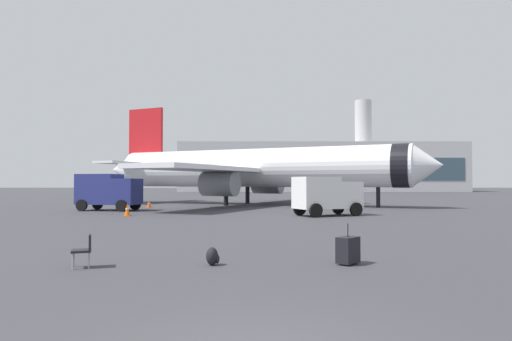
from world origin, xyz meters
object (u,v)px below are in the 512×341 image
object	(u,v)px
safety_cone_mid	(128,210)
gate_chair	(85,248)
cargo_van	(327,194)
airplane_at_gate	(254,168)
traveller_backpack	(213,257)
safety_cone_near	(150,204)
rolling_suitcase	(349,250)
service_truck	(109,190)
fuel_truck	(327,187)

from	to	relation	value
safety_cone_mid	gate_chair	world-z (taller)	gate_chair
cargo_van	gate_chair	bearing A→B (deg)	-116.01
airplane_at_gate	traveller_backpack	xyz separation A→B (m)	(-0.87, -33.58, -3.42)
airplane_at_gate	safety_cone_near	distance (m)	11.20
safety_cone_near	cargo_van	bearing A→B (deg)	-33.76
rolling_suitcase	safety_cone_mid	bearing A→B (deg)	121.31
service_truck	safety_cone_mid	world-z (taller)	service_truck
service_truck	safety_cone_near	xyz separation A→B (m)	(2.43, 3.55, -1.27)
service_truck	traveller_backpack	size ratio (longest dim) A/B	10.71
safety_cone_mid	gate_chair	xyz separation A→B (m)	(4.10, -18.64, 0.09)
rolling_suitcase	gate_chair	world-z (taller)	rolling_suitcase
safety_cone_near	gate_chair	world-z (taller)	gate_chair
airplane_at_gate	fuel_truck	distance (m)	8.00
rolling_suitcase	gate_chair	xyz separation A→B (m)	(-6.94, -0.49, 0.11)
safety_cone_mid	rolling_suitcase	distance (m)	21.25
service_truck	fuel_truck	bearing A→B (deg)	30.35
cargo_van	rolling_suitcase	bearing A→B (deg)	-96.96
safety_cone_mid	rolling_suitcase	world-z (taller)	rolling_suitcase
cargo_van	safety_cone_mid	xyz separation A→B (m)	(-13.28, -0.16, -1.04)
safety_cone_near	gate_chair	xyz separation A→B (m)	(4.86, -28.19, 0.16)
traveller_backpack	gate_chair	size ratio (longest dim) A/B	0.56
traveller_backpack	airplane_at_gate	bearing A→B (deg)	88.52
traveller_backpack	rolling_suitcase	bearing A→B (deg)	2.15
safety_cone_near	gate_chair	size ratio (longest dim) A/B	0.80
fuel_truck	gate_chair	world-z (taller)	fuel_truck
safety_cone_near	rolling_suitcase	distance (m)	30.10
fuel_truck	safety_cone_near	bearing A→B (deg)	-155.42
rolling_suitcase	gate_chair	bearing A→B (deg)	-175.95
service_truck	safety_cone_near	bearing A→B (deg)	55.55
cargo_van	safety_cone_near	size ratio (longest dim) A/B	7.03
airplane_at_gate	cargo_van	distance (m)	16.09
fuel_truck	gate_chair	distance (m)	37.66
fuel_truck	cargo_van	size ratio (longest dim) A/B	1.31
rolling_suitcase	traveller_backpack	distance (m)	3.65
safety_cone_near	safety_cone_mid	xyz separation A→B (m)	(0.76, -9.54, 0.07)
cargo_van	safety_cone_near	world-z (taller)	cargo_van
airplane_at_gate	gate_chair	bearing A→B (deg)	-97.00
cargo_van	traveller_backpack	xyz separation A→B (m)	(-5.88, -18.45, -1.22)
fuel_truck	airplane_at_gate	bearing A→B (deg)	-166.35
fuel_truck	traveller_backpack	size ratio (longest dim) A/B	13.21
service_truck	cargo_van	xyz separation A→B (m)	(16.47, -5.83, -0.16)
airplane_at_gate	safety_cone_near	xyz separation A→B (m)	(-9.02, -5.75, -3.32)
safety_cone_near	gate_chair	distance (m)	28.60
service_truck	gate_chair	distance (m)	25.72
airplane_at_gate	safety_cone_mid	size ratio (longest dim) A/B	40.74
gate_chair	service_truck	bearing A→B (deg)	106.48
rolling_suitcase	service_truck	bearing A→B (deg)	120.52
airplane_at_gate	traveller_backpack	bearing A→B (deg)	-91.48
fuel_truck	cargo_van	world-z (taller)	fuel_truck
safety_cone_near	rolling_suitcase	size ratio (longest dim) A/B	0.62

